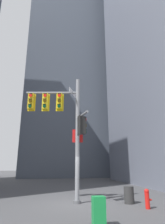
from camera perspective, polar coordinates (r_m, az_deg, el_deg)
name	(u,v)px	position (r m, az deg, el deg)	size (l,w,h in m)	color
ground	(77,204)	(11.55, -1.67, -25.81)	(120.00, 120.00, 0.00)	#474749
building_mid_block	(68,62)	(45.33, -4.24, 14.73)	(16.37, 16.37, 49.70)	#4C5460
signal_pole_assembly	(64,120)	(11.59, -5.49, -2.43)	(3.64, 2.47, 7.40)	gray
fire_hydrant	(147,198)	(10.65, 18.88, -23.34)	(0.33, 0.23, 0.91)	red
newspaper_box	(99,212)	(7.45, 4.91, -27.66)	(0.45, 0.36, 0.99)	#198C3F
trash_bin	(129,195)	(11.73, 13.80, -23.04)	(0.54, 0.54, 0.89)	#2D2D2D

